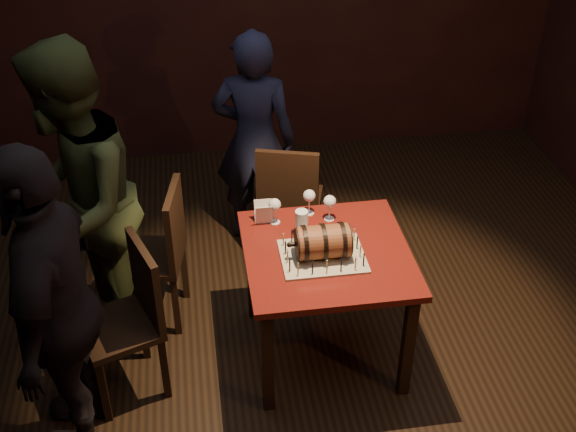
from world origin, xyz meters
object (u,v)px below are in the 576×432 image
(barrel_cake, at_px, (323,242))
(chair_back, at_px, (289,199))
(wine_glass_mid, at_px, (309,197))
(person_back, at_px, (254,140))
(chair_left_front, at_px, (132,313))
(person_left_front, at_px, (57,307))
(chair_left_rear, at_px, (161,248))
(wine_glass_right, at_px, (330,202))
(wine_glass_left, at_px, (275,206))
(pint_of_ale, at_px, (302,223))
(pub_table, at_px, (327,267))
(person_left_rear, at_px, (77,205))

(barrel_cake, height_order, chair_back, barrel_cake)
(wine_glass_mid, relative_size, person_back, 0.10)
(chair_back, distance_m, chair_left_front, 1.39)
(chair_back, relative_size, person_left_front, 0.54)
(chair_left_rear, bearing_deg, person_left_front, -117.91)
(wine_glass_mid, height_order, wine_glass_right, same)
(chair_back, height_order, person_left_front, person_left_front)
(wine_glass_left, bearing_deg, person_left_front, -148.22)
(pint_of_ale, bearing_deg, chair_back, 86.96)
(barrel_cake, bearing_deg, chair_left_rear, 149.73)
(pub_table, relative_size, wine_glass_mid, 5.59)
(pub_table, bearing_deg, wine_glass_left, 128.73)
(chair_back, distance_m, person_back, 0.48)
(pint_of_ale, xyz_separation_m, person_back, (-0.15, 1.06, -0.04))
(person_back, bearing_deg, wine_glass_right, 123.58)
(wine_glass_right, xyz_separation_m, chair_left_front, (-1.14, -0.38, -0.35))
(wine_glass_left, xyz_separation_m, chair_left_front, (-0.83, -0.39, -0.35))
(pint_of_ale, distance_m, chair_left_front, 1.04)
(wine_glass_left, bearing_deg, person_left_rear, 175.95)
(person_back, bearing_deg, pint_of_ale, 112.45)
(chair_left_front, bearing_deg, pub_table, 4.65)
(pint_of_ale, height_order, chair_left_rear, chair_left_rear)
(wine_glass_mid, xyz_separation_m, chair_back, (-0.04, 0.52, -0.34))
(barrel_cake, relative_size, person_left_rear, 0.18)
(wine_glass_left, bearing_deg, person_back, 90.83)
(person_left_rear, bearing_deg, person_back, 136.09)
(barrel_cake, bearing_deg, chair_back, 92.41)
(wine_glass_left, relative_size, pint_of_ale, 1.07)
(pub_table, distance_m, person_left_front, 1.44)
(wine_glass_left, distance_m, chair_left_front, 0.98)
(wine_glass_mid, xyz_separation_m, person_back, (-0.22, 0.88, -0.09))
(wine_glass_right, bearing_deg, barrel_cake, -106.86)
(wine_glass_left, bearing_deg, pub_table, -51.27)
(chair_back, bearing_deg, person_left_front, -135.40)
(pub_table, relative_size, chair_back, 0.97)
(wine_glass_left, xyz_separation_m, person_left_rear, (-1.09, 0.08, 0.06))
(person_back, bearing_deg, chair_left_front, 73.21)
(wine_glass_left, xyz_separation_m, wine_glass_mid, (0.21, 0.06, -0.00))
(pub_table, height_order, chair_left_front, chair_left_front)
(wine_glass_mid, height_order, chair_left_front, chair_left_front)
(wine_glass_mid, bearing_deg, wine_glass_right, -35.67)
(pub_table, relative_size, barrel_cake, 2.64)
(wine_glass_left, xyz_separation_m, person_back, (-0.01, 0.94, -0.09))
(pub_table, relative_size, wine_glass_right, 5.59)
(wine_glass_right, relative_size, pint_of_ale, 1.07)
(wine_glass_left, bearing_deg, wine_glass_right, -2.37)
(chair_back, bearing_deg, wine_glass_right, -76.41)
(wine_glass_mid, xyz_separation_m, person_left_front, (-1.33, -0.76, 0.00))
(barrel_cake, relative_size, pint_of_ale, 2.27)
(chair_back, distance_m, chair_left_rear, 0.94)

